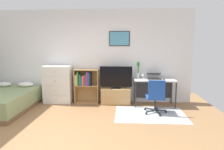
{
  "coord_description": "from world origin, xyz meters",
  "views": [
    {
      "loc": [
        1.13,
        -3.48,
        1.69
      ],
      "look_at": [
        0.81,
        1.5,
        0.94
      ],
      "focal_mm": 32.23,
      "sensor_mm": 36.0,
      "label": 1
    }
  ],
  "objects_px": {
    "computer_mouse": "(164,79)",
    "tv_stand": "(116,96)",
    "bed": "(1,101)",
    "bamboo_vase": "(138,69)",
    "desk": "(154,84)",
    "dresser": "(58,84)",
    "bookshelf": "(85,83)",
    "television": "(116,77)",
    "office_chair": "(156,96)",
    "laptop": "(154,76)",
    "wine_glass": "(143,75)"
  },
  "relations": [
    {
      "from": "tv_stand",
      "to": "television",
      "type": "distance_m",
      "value": 0.55
    },
    {
      "from": "tv_stand",
      "to": "wine_glass",
      "type": "distance_m",
      "value": 1.01
    },
    {
      "from": "office_chair",
      "to": "laptop",
      "type": "distance_m",
      "value": 0.92
    },
    {
      "from": "bed",
      "to": "bookshelf",
      "type": "height_order",
      "value": "bookshelf"
    },
    {
      "from": "computer_mouse",
      "to": "bamboo_vase",
      "type": "xyz_separation_m",
      "value": [
        -0.69,
        0.24,
        0.25
      ]
    },
    {
      "from": "desk",
      "to": "dresser",
      "type": "bearing_deg",
      "value": -179.9
    },
    {
      "from": "desk",
      "to": "wine_glass",
      "type": "height_order",
      "value": "wine_glass"
    },
    {
      "from": "bed",
      "to": "office_chair",
      "type": "bearing_deg",
      "value": -1.76
    },
    {
      "from": "bamboo_vase",
      "to": "wine_glass",
      "type": "height_order",
      "value": "bamboo_vase"
    },
    {
      "from": "bookshelf",
      "to": "bamboo_vase",
      "type": "bearing_deg",
      "value": 2.31
    },
    {
      "from": "tv_stand",
      "to": "television",
      "type": "bearing_deg",
      "value": -90.0
    },
    {
      "from": "bookshelf",
      "to": "desk",
      "type": "distance_m",
      "value": 1.98
    },
    {
      "from": "desk",
      "to": "office_chair",
      "type": "bearing_deg",
      "value": -94.81
    },
    {
      "from": "television",
      "to": "desk",
      "type": "relative_size",
      "value": 0.81
    },
    {
      "from": "bamboo_vase",
      "to": "wine_glass",
      "type": "distance_m",
      "value": 0.33
    },
    {
      "from": "bamboo_vase",
      "to": "television",
      "type": "bearing_deg",
      "value": -168.43
    },
    {
      "from": "television",
      "to": "bamboo_vase",
      "type": "bearing_deg",
      "value": 11.57
    },
    {
      "from": "laptop",
      "to": "bamboo_vase",
      "type": "relative_size",
      "value": 0.89
    },
    {
      "from": "office_chair",
      "to": "bamboo_vase",
      "type": "distance_m",
      "value": 1.14
    },
    {
      "from": "laptop",
      "to": "computer_mouse",
      "type": "bearing_deg",
      "value": -31.59
    },
    {
      "from": "desk",
      "to": "bamboo_vase",
      "type": "xyz_separation_m",
      "value": [
        -0.45,
        0.12,
        0.4
      ]
    },
    {
      "from": "bamboo_vase",
      "to": "tv_stand",
      "type": "bearing_deg",
      "value": -170.38
    },
    {
      "from": "bed",
      "to": "wine_glass",
      "type": "relative_size",
      "value": 11.28
    },
    {
      "from": "bed",
      "to": "bamboo_vase",
      "type": "xyz_separation_m",
      "value": [
        3.59,
        0.91,
        0.76
      ]
    },
    {
      "from": "dresser",
      "to": "computer_mouse",
      "type": "height_order",
      "value": "dresser"
    },
    {
      "from": "dresser",
      "to": "desk",
      "type": "distance_m",
      "value": 2.78
    },
    {
      "from": "bed",
      "to": "tv_stand",
      "type": "xyz_separation_m",
      "value": [
        2.95,
        0.8,
        -0.02
      ]
    },
    {
      "from": "bed",
      "to": "bamboo_vase",
      "type": "bearing_deg",
      "value": 12.76
    },
    {
      "from": "dresser",
      "to": "laptop",
      "type": "xyz_separation_m",
      "value": [
        2.77,
        0.04,
        0.26
      ]
    },
    {
      "from": "laptop",
      "to": "wine_glass",
      "type": "bearing_deg",
      "value": -148.64
    },
    {
      "from": "bed",
      "to": "desk",
      "type": "relative_size",
      "value": 1.8
    },
    {
      "from": "tv_stand",
      "to": "television",
      "type": "xyz_separation_m",
      "value": [
        0.0,
        -0.02,
        0.55
      ]
    },
    {
      "from": "dresser",
      "to": "television",
      "type": "bearing_deg",
      "value": -0.25
    },
    {
      "from": "desk",
      "to": "wine_glass",
      "type": "bearing_deg",
      "value": -154.04
    },
    {
      "from": "television",
      "to": "bamboo_vase",
      "type": "xyz_separation_m",
      "value": [
        0.63,
        0.13,
        0.23
      ]
    },
    {
      "from": "bed",
      "to": "bookshelf",
      "type": "relative_size",
      "value": 2.06
    },
    {
      "from": "tv_stand",
      "to": "laptop",
      "type": "xyz_separation_m",
      "value": [
        1.08,
        0.02,
        0.58
      ]
    },
    {
      "from": "bookshelf",
      "to": "desk",
      "type": "xyz_separation_m",
      "value": [
        1.98,
        -0.06,
        0.01
      ]
    },
    {
      "from": "office_chair",
      "to": "computer_mouse",
      "type": "height_order",
      "value": "office_chair"
    },
    {
      "from": "dresser",
      "to": "laptop",
      "type": "distance_m",
      "value": 2.79
    },
    {
      "from": "bookshelf",
      "to": "tv_stand",
      "type": "distance_m",
      "value": 0.97
    },
    {
      "from": "bookshelf",
      "to": "wine_glass",
      "type": "xyz_separation_m",
      "value": [
        1.65,
        -0.22,
        0.29
      ]
    },
    {
      "from": "television",
      "to": "wine_glass",
      "type": "xyz_separation_m",
      "value": [
        0.75,
        -0.15,
        0.1
      ]
    },
    {
      "from": "bed",
      "to": "office_chair",
      "type": "xyz_separation_m",
      "value": [
        3.97,
        -0.02,
        0.21
      ]
    },
    {
      "from": "desk",
      "to": "laptop",
      "type": "height_order",
      "value": "laptop"
    },
    {
      "from": "computer_mouse",
      "to": "tv_stand",
      "type": "bearing_deg",
      "value": 174.38
    },
    {
      "from": "bed",
      "to": "bookshelf",
      "type": "bearing_deg",
      "value": 20.91
    },
    {
      "from": "desk",
      "to": "wine_glass",
      "type": "distance_m",
      "value": 0.46
    },
    {
      "from": "tv_stand",
      "to": "office_chair",
      "type": "xyz_separation_m",
      "value": [
        1.01,
        -0.82,
        0.23
      ]
    },
    {
      "from": "desk",
      "to": "office_chair",
      "type": "relative_size",
      "value": 1.31
    }
  ]
}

